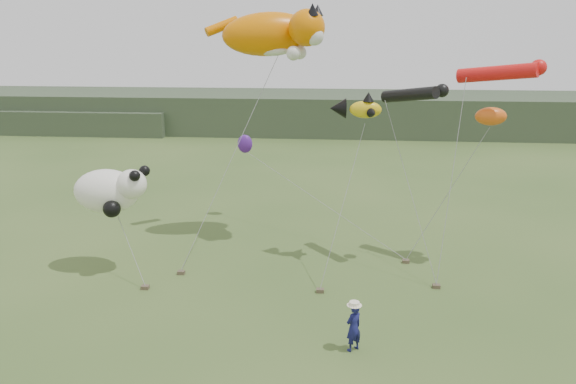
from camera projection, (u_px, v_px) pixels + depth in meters
name	position (u px, v px, depth m)	size (l,w,h in m)	color
ground	(318.00, 344.00, 19.07)	(120.00, 120.00, 0.00)	#385123
headland	(307.00, 113.00, 61.68)	(90.00, 13.00, 4.00)	#2D3D28
festival_attendant	(354.00, 327.00, 18.49)	(0.61, 0.40, 1.68)	#15174F
sandbag_anchors	(299.00, 279.00, 23.99)	(12.33, 4.07, 0.16)	brown
cat_kite	(277.00, 33.00, 26.49)	(6.00, 3.42, 2.55)	#DC6D00
fish_kite	(355.00, 108.00, 24.41)	(2.31, 1.56, 1.20)	gold
tube_kites	(469.00, 81.00, 23.82)	(6.61, 2.52, 2.01)	black
panda_kite	(111.00, 190.00, 24.26)	(3.37, 2.18, 2.09)	white
misc_kites	(387.00, 128.00, 26.98)	(12.95, 6.18, 3.38)	#DB5713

